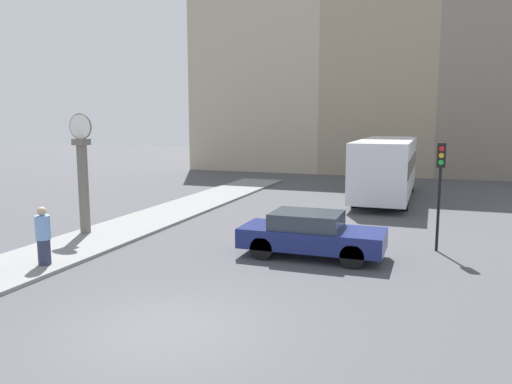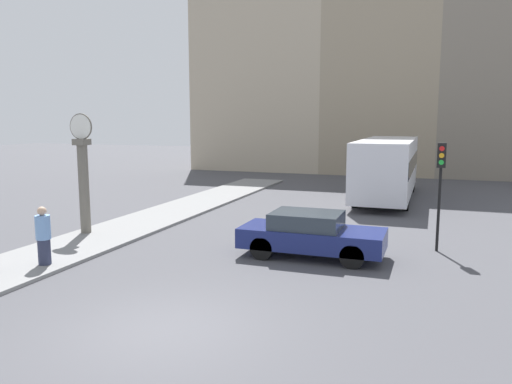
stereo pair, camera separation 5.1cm
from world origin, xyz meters
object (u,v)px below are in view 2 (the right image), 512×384
(bus_distant, at_px, (387,165))
(sedan_car, at_px, (311,234))
(street_clock, at_px, (83,176))
(traffic_light_far, at_px, (441,174))
(pedestrian_blue_stripe, at_px, (43,236))

(bus_distant, bearing_deg, sedan_car, -95.19)
(sedan_car, height_order, street_clock, street_clock)
(sedan_car, distance_m, bus_distant, 12.15)
(sedan_car, xyz_separation_m, bus_distant, (1.10, 12.05, 1.05))
(bus_distant, distance_m, street_clock, 15.21)
(traffic_light_far, height_order, pedestrian_blue_stripe, traffic_light_far)
(bus_distant, distance_m, traffic_light_far, 10.39)
(sedan_car, height_order, traffic_light_far, traffic_light_far)
(bus_distant, height_order, traffic_light_far, traffic_light_far)
(street_clock, relative_size, pedestrian_blue_stripe, 2.58)
(bus_distant, xyz_separation_m, pedestrian_blue_stripe, (-7.80, -15.67, -0.85))
(bus_distant, relative_size, pedestrian_blue_stripe, 5.99)
(pedestrian_blue_stripe, bearing_deg, sedan_car, 28.30)
(street_clock, bearing_deg, traffic_light_far, 9.43)
(sedan_car, bearing_deg, pedestrian_blue_stripe, -151.70)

